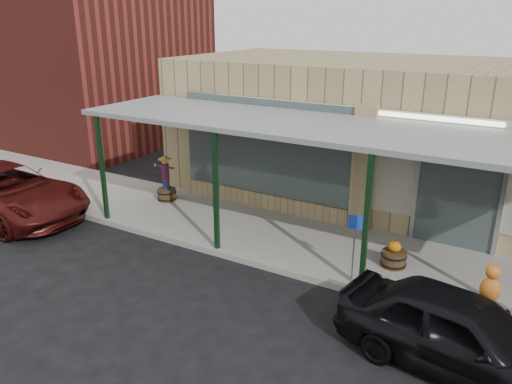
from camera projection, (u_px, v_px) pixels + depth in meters
The scene contains 10 objects.
ground at pixel (231, 319), 9.44m from camera, with size 120.00×120.00×0.00m, color black.
sidewalk at pixel (311, 245), 12.33m from camera, with size 40.00×3.20×0.15m, color gray.
storefront at pixel (375, 130), 15.36m from camera, with size 12.00×6.25×4.20m.
awning at pixel (315, 128), 11.32m from camera, with size 12.00×3.00×3.04m.
block_buildings_near at pixel (458, 75), 14.68m from camera, with size 61.00×8.00×8.00m.
barrel_scarecrow at pixel (166, 185), 14.95m from camera, with size 0.85×0.65×1.41m.
barrel_pumpkin at pixel (394, 257), 11.05m from camera, with size 0.57×0.57×0.64m.
handicap_sign at pixel (354, 238), 10.30m from camera, with size 0.29×0.10×1.44m.
parked_sedan at pixel (461, 333), 7.90m from camera, with size 4.16×2.20×1.62m.
car_maroon at pixel (5, 192), 14.07m from camera, with size 2.42×5.26×1.46m, color #47100E.
Camera 1 is at (4.54, -6.71, 5.42)m, focal length 35.00 mm.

